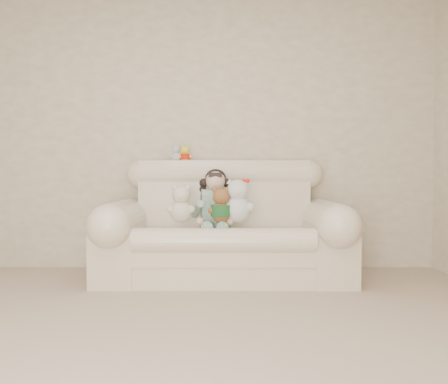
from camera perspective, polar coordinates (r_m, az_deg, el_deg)
floor at (r=2.15m, az=-7.19°, el=-22.32°), size 5.00×5.00×0.00m
wall_back at (r=4.47m, az=-3.08°, el=7.34°), size 4.50×0.00×4.50m
sofa at (r=3.95m, az=0.01°, el=-3.36°), size 2.10×0.95×1.03m
seated_child at (r=4.02m, az=-1.06°, el=-0.80°), size 0.38×0.44×0.54m
brown_teddy at (r=3.80m, az=-0.36°, el=-1.19°), size 0.26×0.23×0.35m
white_cat at (r=3.82m, az=1.69°, el=-0.51°), size 0.32×0.28×0.43m
cream_teddy at (r=3.83m, az=-5.32°, el=-0.99°), size 0.26×0.22×0.37m
yellow_mini_bear at (r=4.29m, az=-4.80°, el=4.90°), size 0.14×0.12×0.18m
grey_mini_plush at (r=4.32m, az=-5.93°, el=4.95°), size 0.15×0.13×0.19m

